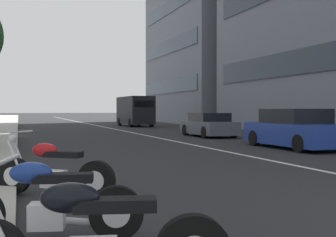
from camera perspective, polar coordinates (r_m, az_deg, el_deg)
lane_centre_stripe at (r=38.90m, az=-8.97°, el=-0.99°), size 110.00×0.16×0.01m
motorcycle_far_end_row at (r=5.04m, az=-15.90°, el=-10.89°), size 0.74×2.09×1.08m
motorcycle_mid_row at (r=7.53m, az=-14.92°, el=-6.81°), size 1.39×1.85×1.10m
car_far_down_avenue at (r=17.01m, az=16.32°, el=-1.44°), size 4.54×1.94×1.49m
car_mid_block_traffic at (r=23.56m, az=5.36°, el=-0.89°), size 4.24×1.85×1.28m
delivery_van_ahead at (r=38.23m, az=-4.35°, el=1.06°), size 5.32×2.23×2.60m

